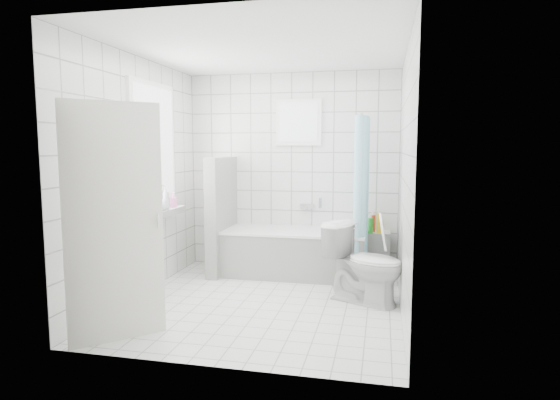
# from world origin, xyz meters

# --- Properties ---
(ground) EXTENTS (3.00, 3.00, 0.00)m
(ground) POSITION_xyz_m (0.00, 0.00, 0.00)
(ground) COLOR white
(ground) RESTS_ON ground
(ceiling) EXTENTS (3.00, 3.00, 0.00)m
(ceiling) POSITION_xyz_m (0.00, 0.00, 2.60)
(ceiling) COLOR white
(ceiling) RESTS_ON ground
(wall_back) EXTENTS (2.80, 0.02, 2.60)m
(wall_back) POSITION_xyz_m (0.00, 1.50, 1.30)
(wall_back) COLOR white
(wall_back) RESTS_ON ground
(wall_front) EXTENTS (2.80, 0.02, 2.60)m
(wall_front) POSITION_xyz_m (0.00, -1.50, 1.30)
(wall_front) COLOR white
(wall_front) RESTS_ON ground
(wall_left) EXTENTS (0.02, 3.00, 2.60)m
(wall_left) POSITION_xyz_m (-1.40, 0.00, 1.30)
(wall_left) COLOR white
(wall_left) RESTS_ON ground
(wall_right) EXTENTS (0.02, 3.00, 2.60)m
(wall_right) POSITION_xyz_m (1.40, 0.00, 1.30)
(wall_right) COLOR white
(wall_right) RESTS_ON ground
(window_left) EXTENTS (0.01, 0.90, 1.40)m
(window_left) POSITION_xyz_m (-1.35, 0.30, 1.60)
(window_left) COLOR white
(window_left) RESTS_ON wall_left
(window_back) EXTENTS (0.50, 0.01, 0.50)m
(window_back) POSITION_xyz_m (0.10, 1.46, 1.95)
(window_back) COLOR white
(window_back) RESTS_ON wall_back
(window_sill) EXTENTS (0.18, 1.02, 0.08)m
(window_sill) POSITION_xyz_m (-1.31, 0.30, 0.86)
(window_sill) COLOR white
(window_sill) RESTS_ON wall_left
(door) EXTENTS (0.60, 0.59, 2.00)m
(door) POSITION_xyz_m (-0.96, -1.20, 1.00)
(door) COLOR silver
(door) RESTS_ON ground
(bathtub) EXTENTS (1.78, 0.77, 0.58)m
(bathtub) POSITION_xyz_m (0.12, 1.12, 0.29)
(bathtub) COLOR white
(bathtub) RESTS_ON ground
(partition_wall) EXTENTS (0.15, 0.85, 1.50)m
(partition_wall) POSITION_xyz_m (-0.84, 1.07, 0.75)
(partition_wall) COLOR white
(partition_wall) RESTS_ON ground
(tiled_ledge) EXTENTS (0.40, 0.24, 0.55)m
(tiled_ledge) POSITION_xyz_m (1.11, 1.38, 0.28)
(tiled_ledge) COLOR white
(tiled_ledge) RESTS_ON ground
(toilet) EXTENTS (0.94, 0.76, 0.83)m
(toilet) POSITION_xyz_m (1.03, 0.24, 0.42)
(toilet) COLOR white
(toilet) RESTS_ON ground
(curtain_rod) EXTENTS (0.02, 0.80, 0.02)m
(curtain_rod) POSITION_xyz_m (0.95, 1.10, 2.00)
(curtain_rod) COLOR silver
(curtain_rod) RESTS_ON wall_back
(shower_curtain) EXTENTS (0.14, 0.48, 1.78)m
(shower_curtain) POSITION_xyz_m (0.95, 0.97, 1.10)
(shower_curtain) COLOR #52D0F1
(shower_curtain) RESTS_ON curtain_rod
(tub_faucet) EXTENTS (0.18, 0.06, 0.06)m
(tub_faucet) POSITION_xyz_m (0.22, 1.46, 0.85)
(tub_faucet) COLOR silver
(tub_faucet) RESTS_ON wall_back
(sill_bottles) EXTENTS (0.21, 0.80, 0.32)m
(sill_bottles) POSITION_xyz_m (-1.30, 0.20, 1.03)
(sill_bottles) COLOR silver
(sill_bottles) RESTS_ON window_sill
(ledge_bottles) EXTENTS (0.17, 0.18, 0.25)m
(ledge_bottles) POSITION_xyz_m (1.11, 1.33, 0.66)
(ledge_bottles) COLOR #B93A15
(ledge_bottles) RESTS_ON tiled_ledge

